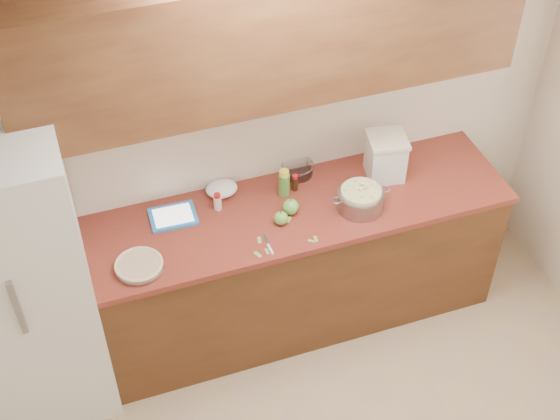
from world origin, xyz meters
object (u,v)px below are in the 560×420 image
object	(u,v)px
colander	(360,199)
flour_canister	(386,156)
pie	(139,266)
tablet	(173,216)

from	to	relation	value
colander	flour_canister	xyz separation A→B (m)	(0.25, 0.22, 0.08)
pie	flour_canister	bearing A→B (deg)	10.25
flour_canister	colander	bearing A→B (deg)	-138.58
pie	colander	xyz separation A→B (m)	(1.27, 0.06, 0.04)
pie	flour_canister	world-z (taller)	flour_canister
colander	tablet	size ratio (longest dim) A/B	1.32
tablet	pie	bearing A→B (deg)	-126.43
flour_canister	tablet	world-z (taller)	flour_canister
flour_canister	tablet	xyz separation A→B (m)	(-1.26, 0.04, -0.13)
pie	flour_canister	size ratio (longest dim) A/B	0.96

